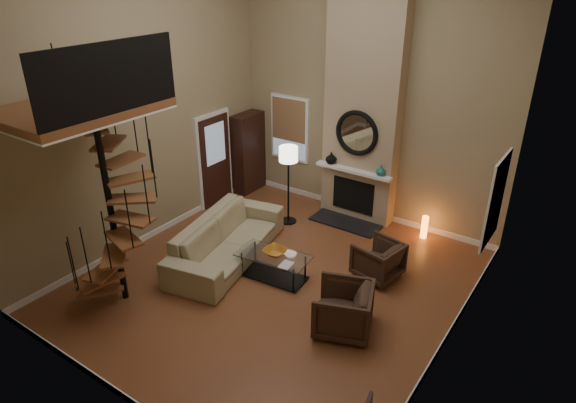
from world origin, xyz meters
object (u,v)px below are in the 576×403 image
Objects in this scene: armchair_near at (381,261)px; coffee_table at (273,263)px; sofa at (227,239)px; armchair_far at (348,310)px; accent_lamp at (424,227)px; floor_lamp at (288,160)px; hutch at (248,152)px.

armchair_near is 0.56× the size of coffee_table.
sofa reaches higher than coffee_table.
armchair_far reaches higher than coffee_table.
accent_lamp is at bearing -172.60° from armchair_near.
floor_lamp is (-2.54, 0.83, 1.06)m from armchair_near.
coffee_table is at bearing -103.76° from sofa.
hutch reaches higher than floor_lamp.
sofa is 2.91m from armchair_far.
accent_lamp is at bearing 20.09° from floor_lamp.
hutch is at bearing -100.26° from armchair_near.
coffee_table is 2.84× the size of accent_lamp.
sofa is 1.12m from coffee_table.
armchair_far reaches higher than accent_lamp.
coffee_table is (-1.75, 0.49, -0.07)m from armchair_far.
armchair_far is at bearing -112.20° from sofa.
accent_lamp is at bearing 59.17° from coffee_table.
armchair_near is 1.81m from accent_lamp.
sofa is 2.87m from armchair_near.
armchair_far is at bearing 17.65° from armchair_near.
hutch is at bearing 154.00° from floor_lamp.
sofa reaches higher than armchair_near.
coffee_table is at bearing -45.07° from hutch.
floor_lamp reaches higher than armchair_near.
armchair_far is 3.33m from accent_lamp.
coffee_table is at bearing -126.00° from armchair_far.
hutch is 4.47m from accent_lamp.
sofa is 3.97m from accent_lamp.
armchair_near is 1.54m from armchair_far.
hutch is 2.54× the size of armchair_near.
sofa is 3.78× the size of armchair_near.
armchair_far is (4.47, -3.21, -0.60)m from hutch.
hutch is 2.20× the size of armchair_far.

